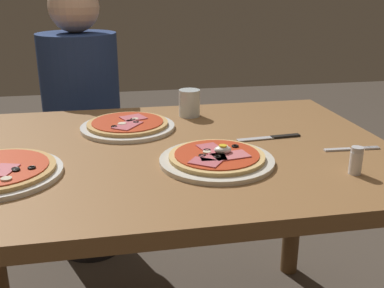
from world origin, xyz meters
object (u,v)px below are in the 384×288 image
Objects in this scene: dining_table at (161,182)px; fork at (347,149)px; pizza_across_left at (128,125)px; water_glass_far at (189,105)px; knife at (273,137)px; pizza_foreground at (217,158)px; diner_person at (84,132)px; salt_shaker at (356,161)px.

dining_table is 0.52m from fork.
pizza_across_left is at bearing 112.39° from dining_table.
knife is at bearing -54.73° from water_glass_far.
pizza_foreground is at bearing -175.97° from fork.
water_glass_far is (0.14, 0.30, 0.14)m from dining_table.
knife is (-0.16, 0.13, 0.00)m from fork.
dining_table is at bearing -67.61° from pizza_across_left.
water_glass_far is 0.08× the size of diner_person.
water_glass_far reaches higher than salt_shaker.
salt_shaker reaches higher than dining_table.
dining_table is 4.44× the size of pizza_foreground.
water_glass_far is 0.46× the size of knife.
diner_person is at bearing 129.00° from knife.
pizza_foreground is 0.25× the size of diner_person.
dining_table is 0.35m from knife.
fork is 1.14m from diner_person.
pizza_across_left reaches higher than knife.
knife is 0.94m from diner_person.
water_glass_far is 0.35m from knife.
salt_shaker is (0.31, -0.13, 0.02)m from pizza_foreground.
fork is at bearing 131.19° from diner_person.
salt_shaker is at bearing -31.48° from dining_table.
pizza_foreground is at bearing -47.29° from dining_table.
knife reaches higher than dining_table.
dining_table is at bearing -114.31° from water_glass_far.
water_glass_far is at bearing 125.27° from knife.
pizza_across_left is (-0.21, 0.33, -0.00)m from pizza_foreground.
dining_table is 6.59× the size of knife.
pizza_foreground is 1.00× the size of pizza_across_left.
pizza_across_left is 1.49× the size of knife.
knife is 2.92× the size of salt_shaker.
diner_person reaches higher than pizza_across_left.
water_glass_far is (0.01, 0.44, 0.03)m from pizza_foreground.
dining_table is 4.43× the size of pizza_across_left.
salt_shaker is (-0.07, -0.15, 0.03)m from fork.
salt_shaker reaches higher than knife.
diner_person is at bearing 113.00° from pizza_foreground.
knife is 0.17× the size of diner_person.
water_glass_far is at bearing 131.17° from fork.
fork is at bearing -12.55° from dining_table.
salt_shaker is at bearing -62.47° from water_glass_far.
knife is at bearing 140.85° from fork.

